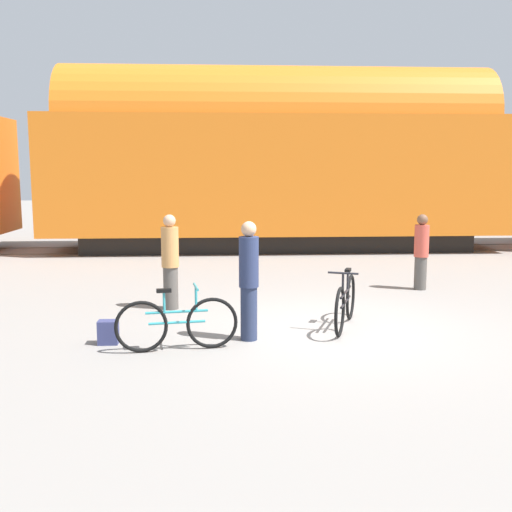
% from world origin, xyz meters
% --- Properties ---
extents(ground_plane, '(80.00, 80.00, 0.00)m').
position_xyz_m(ground_plane, '(0.00, 0.00, 0.00)').
color(ground_plane, gray).
extents(freight_train, '(44.10, 3.16, 5.52)m').
position_xyz_m(freight_train, '(0.00, 9.46, 2.89)').
color(freight_train, black).
rests_on(freight_train, ground_plane).
extents(rail_near, '(56.10, 0.07, 0.01)m').
position_xyz_m(rail_near, '(0.00, 8.75, 0.01)').
color(rail_near, '#4C4238').
rests_on(rail_near, ground_plane).
extents(rail_far, '(56.10, 0.07, 0.01)m').
position_xyz_m(rail_far, '(0.00, 10.18, 0.01)').
color(rail_far, '#4C4238').
rests_on(rail_far, ground_plane).
extents(bicycle_teal, '(1.67, 0.46, 0.89)m').
position_xyz_m(bicycle_teal, '(-2.35, -0.97, 0.38)').
color(bicycle_teal, black).
rests_on(bicycle_teal, ground_plane).
extents(bicycle_black, '(0.70, 1.74, 0.93)m').
position_xyz_m(bicycle_black, '(0.20, 0.09, 0.40)').
color(bicycle_black, black).
rests_on(bicycle_black, ground_plane).
extents(person_in_tan, '(0.31, 0.31, 1.68)m').
position_xyz_m(person_in_tan, '(-2.63, 1.53, 0.86)').
color(person_in_tan, '#514C47').
rests_on(person_in_tan, ground_plane).
extents(person_in_navy, '(0.29, 0.29, 1.73)m').
position_xyz_m(person_in_navy, '(-1.35, -0.50, 0.89)').
color(person_in_navy, '#283351').
rests_on(person_in_navy, ground_plane).
extents(person_in_red, '(0.30, 0.30, 1.56)m').
position_xyz_m(person_in_red, '(2.38, 2.97, 0.79)').
color(person_in_red, '#514C47').
rests_on(person_in_red, ground_plane).
extents(backpack, '(0.28, 0.20, 0.34)m').
position_xyz_m(backpack, '(-3.35, -0.60, 0.17)').
color(backpack, navy).
rests_on(backpack, ground_plane).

